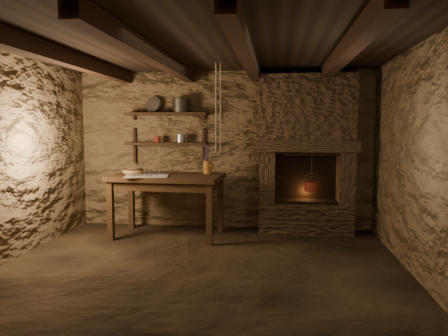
# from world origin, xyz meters

# --- Properties ---
(floor) EXTENTS (4.50, 4.50, 0.00)m
(floor) POSITION_xyz_m (0.00, 0.00, 0.00)
(floor) COLOR black
(floor) RESTS_ON ground
(back_wall) EXTENTS (4.50, 0.04, 2.40)m
(back_wall) POSITION_xyz_m (0.00, 2.00, 1.20)
(back_wall) COLOR brown
(back_wall) RESTS_ON floor
(front_wall) EXTENTS (4.50, 0.04, 2.40)m
(front_wall) POSITION_xyz_m (0.00, -2.00, 1.20)
(front_wall) COLOR brown
(front_wall) RESTS_ON floor
(left_wall) EXTENTS (0.04, 4.00, 2.40)m
(left_wall) POSITION_xyz_m (-2.25, 0.00, 1.20)
(left_wall) COLOR brown
(left_wall) RESTS_ON floor
(right_wall) EXTENTS (0.04, 4.00, 2.40)m
(right_wall) POSITION_xyz_m (2.25, 0.00, 1.20)
(right_wall) COLOR brown
(right_wall) RESTS_ON floor
(ceiling) EXTENTS (4.50, 4.00, 0.04)m
(ceiling) POSITION_xyz_m (0.00, 0.00, 2.40)
(ceiling) COLOR black
(ceiling) RESTS_ON back_wall
(beam_far_left) EXTENTS (0.14, 3.95, 0.16)m
(beam_far_left) POSITION_xyz_m (-1.50, 0.00, 2.31)
(beam_far_left) COLOR black
(beam_far_left) RESTS_ON ceiling
(beam_mid_left) EXTENTS (0.14, 3.95, 0.16)m
(beam_mid_left) POSITION_xyz_m (-0.50, 0.00, 2.31)
(beam_mid_left) COLOR black
(beam_mid_left) RESTS_ON ceiling
(beam_mid_right) EXTENTS (0.14, 3.95, 0.16)m
(beam_mid_right) POSITION_xyz_m (0.50, 0.00, 2.31)
(beam_mid_right) COLOR black
(beam_mid_right) RESTS_ON ceiling
(beam_far_right) EXTENTS (0.14, 3.95, 0.16)m
(beam_far_right) POSITION_xyz_m (1.50, 0.00, 2.31)
(beam_far_right) COLOR black
(beam_far_right) RESTS_ON ceiling
(shelf_lower) EXTENTS (1.25, 0.30, 0.04)m
(shelf_lower) POSITION_xyz_m (-0.85, 1.84, 1.30)
(shelf_lower) COLOR black
(shelf_lower) RESTS_ON back_wall
(shelf_upper) EXTENTS (1.25, 0.30, 0.04)m
(shelf_upper) POSITION_xyz_m (-0.85, 1.84, 1.75)
(shelf_upper) COLOR black
(shelf_upper) RESTS_ON back_wall
(hearth) EXTENTS (1.43, 0.51, 2.30)m
(hearth) POSITION_xyz_m (1.25, 1.77, 1.23)
(hearth) COLOR #3B2A1D
(hearth) RESTS_ON floor
(work_table) EXTENTS (1.60, 0.98, 0.88)m
(work_table) POSITION_xyz_m (-0.71, 1.30, 0.47)
(work_table) COLOR black
(work_table) RESTS_ON floor
(linen_cloth) EXTENTS (0.66, 0.57, 0.01)m
(linen_cloth) POSITION_xyz_m (-0.95, 1.09, 0.89)
(linen_cloth) COLOR beige
(linen_cloth) RESTS_ON work_table
(pewter_cutlery_row) EXTENTS (0.51, 0.28, 0.01)m
(pewter_cutlery_row) POSITION_xyz_m (-0.95, 1.07, 0.90)
(pewter_cutlery_row) COLOR #9C978E
(pewter_cutlery_row) RESTS_ON linen_cloth
(drinking_glasses) EXTENTS (0.19, 0.06, 0.07)m
(drinking_glasses) POSITION_xyz_m (-0.93, 1.20, 0.93)
(drinking_glasses) COLOR white
(drinking_glasses) RESTS_ON linen_cloth
(stoneware_jug) EXTENTS (0.14, 0.14, 0.42)m
(stoneware_jug) POSITION_xyz_m (-0.16, 1.50, 1.06)
(stoneware_jug) COLOR #AC6221
(stoneware_jug) RESTS_ON work_table
(wooden_bowl) EXTENTS (0.41, 0.41, 0.11)m
(wooden_bowl) POSITION_xyz_m (-1.21, 1.32, 0.92)
(wooden_bowl) COLOR #A27946
(wooden_bowl) RESTS_ON work_table
(iron_stockpot) EXTENTS (0.31, 0.31, 0.19)m
(iron_stockpot) POSITION_xyz_m (-0.62, 1.84, 1.86)
(iron_stockpot) COLOR #2B2826
(iron_stockpot) RESTS_ON shelf_upper
(tin_pan) EXTENTS (0.28, 0.20, 0.26)m
(tin_pan) POSITION_xyz_m (-1.08, 1.94, 1.90)
(tin_pan) COLOR #A1A29C
(tin_pan) RESTS_ON shelf_upper
(small_kettle) EXTENTS (0.20, 0.16, 0.19)m
(small_kettle) POSITION_xyz_m (-0.63, 1.84, 1.38)
(small_kettle) COLOR #A1A29C
(small_kettle) RESTS_ON shelf_lower
(rusty_tin) EXTENTS (0.10, 0.10, 0.10)m
(rusty_tin) POSITION_xyz_m (-0.99, 1.84, 1.37)
(rusty_tin) COLOR maroon
(rusty_tin) RESTS_ON shelf_lower
(red_pot) EXTENTS (0.25, 0.25, 0.54)m
(red_pot) POSITION_xyz_m (1.33, 1.72, 0.70)
(red_pot) COLOR maroon
(red_pot) RESTS_ON hearth
(hanging_ropes) EXTENTS (0.08, 0.08, 1.20)m
(hanging_ropes) POSITION_xyz_m (0.05, 1.05, 1.80)
(hanging_ropes) COLOR tan
(hanging_ropes) RESTS_ON ceiling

